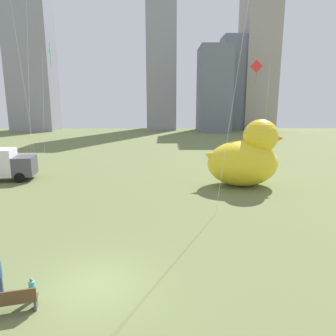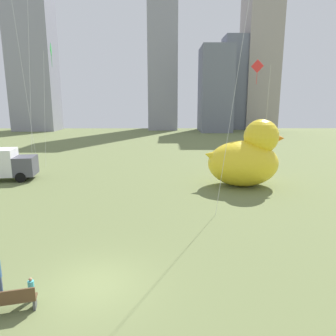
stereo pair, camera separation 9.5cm
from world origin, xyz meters
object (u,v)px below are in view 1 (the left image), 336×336
object	(u,v)px
kite_green	(49,55)
kite_red	(257,71)
person_child	(32,288)
park_bench	(12,301)
giant_inflatable_duck	(245,158)

from	to	relation	value
kite_green	kite_red	xyz separation A→B (m)	(21.13, -2.86, -1.78)
person_child	kite_red	xyz separation A→B (m)	(13.84, 21.72, 9.40)
kite_green	park_bench	bearing A→B (deg)	-74.70
park_bench	giant_inflatable_duck	distance (m)	20.24
person_child	giant_inflatable_duck	bearing A→B (deg)	53.51
person_child	kite_red	distance (m)	27.41
kite_red	giant_inflatable_duck	bearing A→B (deg)	-110.68
kite_red	park_bench	bearing A→B (deg)	-122.41
giant_inflatable_duck	park_bench	bearing A→B (deg)	-126.21
park_bench	giant_inflatable_duck	bearing A→B (deg)	53.79
giant_inflatable_duck	kite_red	size ratio (longest dim) A/B	0.61
person_child	kite_red	world-z (taller)	kite_red
park_bench	person_child	world-z (taller)	park_bench
giant_inflatable_duck	kite_green	size ratio (longest dim) A/B	0.52
giant_inflatable_duck	kite_red	world-z (taller)	kite_red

